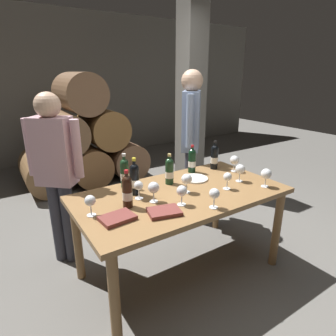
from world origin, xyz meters
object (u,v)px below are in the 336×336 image
wine_glass_5 (266,174)px  wine_glass_6 (139,186)px  wine_bottle_1 (135,179)px  wine_glass_9 (214,194)px  wine_glass_1 (240,170)px  wine_bottle_5 (192,160)px  wine_bottle_0 (125,173)px  wine_bottle_3 (127,191)px  wine_glass_0 (90,201)px  wine_glass_8 (187,179)px  leather_ledger (164,212)px  wine_bottle_2 (214,157)px  wine_glass_4 (182,191)px  sommelier_presenting (191,133)px  taster_seated_left (56,167)px  dining_table (181,202)px  tasting_notebook (117,218)px  wine_glass_3 (228,177)px  wine_glass_2 (154,188)px  serving_plate (195,179)px  wine_bottle_4 (169,171)px  wine_glass_7 (235,160)px

wine_glass_5 → wine_glass_6: (-1.01, 0.37, -0.01)m
wine_bottle_1 → wine_glass_9: size_ratio=2.02×
wine_glass_1 → wine_bottle_5: bearing=115.5°
wine_bottle_0 → wine_bottle_3: bearing=-112.1°
wine_glass_1 → wine_glass_0: bearing=175.8°
wine_glass_8 → leather_ledger: (-0.34, -0.21, -0.10)m
wine_bottle_3 → wine_bottle_2: bearing=15.7°
wine_glass_4 → wine_glass_5: (0.80, -0.10, 0.01)m
sommelier_presenting → wine_bottle_3: bearing=-146.4°
wine_glass_0 → leather_ledger: wine_glass_0 is taller
sommelier_presenting → taster_seated_left: sommelier_presenting is taller
dining_table → wine_bottle_5: wine_bottle_5 is taller
wine_bottle_2 → tasting_notebook: size_ratio=1.31×
leather_ledger → wine_glass_3: bearing=21.3°
wine_bottle_3 → wine_glass_2: size_ratio=1.77×
wine_glass_1 → taster_seated_left: bearing=149.6°
wine_glass_2 → sommelier_presenting: bearing=39.9°
serving_plate → wine_glass_4: bearing=-138.2°
wine_glass_3 → wine_glass_9: size_ratio=0.97×
wine_bottle_4 → leather_ledger: wine_bottle_4 is taller
wine_glass_0 → wine_glass_4: 0.64m
wine_bottle_3 → serving_plate: wine_bottle_3 is taller
wine_bottle_3 → wine_glass_1: wine_bottle_3 is taller
wine_bottle_0 → wine_bottle_4: 0.38m
tasting_notebook → wine_glass_5: bearing=-11.7°
wine_glass_3 → tasting_notebook: size_ratio=0.66×
wine_glass_6 → wine_glass_7: wine_glass_7 is taller
wine_glass_0 → leather_ledger: (0.43, -0.25, -0.09)m
tasting_notebook → taster_seated_left: 0.89m
wine_glass_2 → wine_bottle_2: bearing=20.6°
wine_bottle_5 → sommelier_presenting: sommelier_presenting is taller
tasting_notebook → sommelier_presenting: sommelier_presenting is taller
wine_bottle_1 → wine_glass_5: size_ratio=1.88×
wine_bottle_4 → wine_glass_7: bearing=-6.1°
wine_bottle_2 → wine_glass_1: 0.39m
wine_bottle_0 → wine_glass_7: 1.08m
wine_bottle_5 → wine_glass_1: size_ratio=1.71×
tasting_notebook → wine_bottle_1: bearing=42.2°
wine_glass_2 → tasting_notebook: wine_glass_2 is taller
wine_bottle_3 → wine_glass_7: 1.21m
wine_bottle_2 → wine_bottle_5: size_ratio=1.06×
dining_table → leather_ledger: (-0.31, -0.23, 0.11)m
wine_glass_4 → tasting_notebook: 0.50m
wine_bottle_0 → wine_glass_0: size_ratio=1.97×
wine_bottle_0 → taster_seated_left: size_ratio=0.19×
wine_glass_1 → wine_glass_3: size_ratio=1.09×
wine_bottle_5 → wine_glass_9: size_ratio=1.81×
wine_glass_4 → wine_bottle_3: bearing=151.7°
wine_glass_6 → wine_glass_8: 0.39m
wine_glass_2 → wine_glass_5: 0.98m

